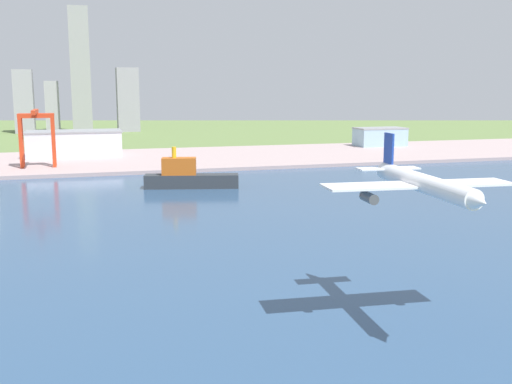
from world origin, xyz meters
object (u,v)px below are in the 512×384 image
(port_crane_red, at_px, (36,126))
(warehouse_main, at_px, (74,143))
(container_barge, at_px, (188,177))
(warehouse_annex, at_px, (380,137))
(airplane_landing, at_px, (423,184))

(port_crane_red, bearing_deg, warehouse_main, 69.66)
(container_barge, distance_m, port_crane_red, 127.30)
(port_crane_red, bearing_deg, container_barge, -49.15)
(port_crane_red, distance_m, warehouse_annex, 292.25)
(container_barge, distance_m, warehouse_main, 166.65)
(airplane_landing, height_order, container_barge, airplane_landing)
(warehouse_annex, bearing_deg, container_barge, -140.68)
(container_barge, distance_m, warehouse_annex, 260.14)
(airplane_landing, relative_size, warehouse_annex, 1.06)
(warehouse_main, xyz_separation_m, warehouse_annex, (260.54, 9.18, -1.54))
(warehouse_annex, bearing_deg, airplane_landing, -116.42)
(container_barge, relative_size, port_crane_red, 1.37)
(airplane_landing, distance_m, container_barge, 210.35)
(port_crane_red, relative_size, warehouse_annex, 0.86)
(airplane_landing, xyz_separation_m, warehouse_main, (-75.33, 363.59, -21.15))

